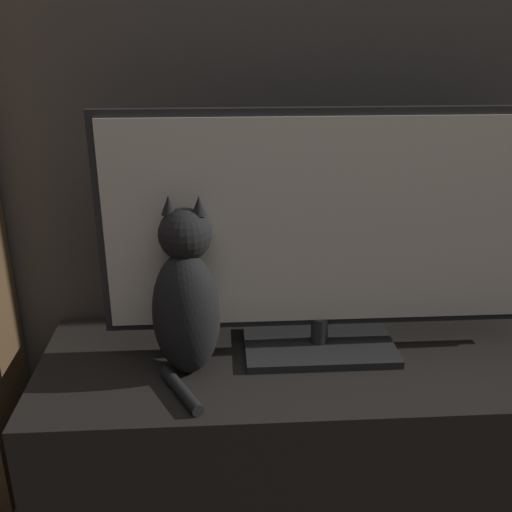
% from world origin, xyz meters
% --- Properties ---
extents(tv_stand, '(1.53, 0.50, 0.44)m').
position_xyz_m(tv_stand, '(0.00, 0.93, 0.22)').
color(tv_stand, black).
rests_on(tv_stand, ground_plane).
extents(tv, '(1.08, 0.23, 0.62)m').
position_xyz_m(tv, '(-0.05, 0.99, 0.76)').
color(tv, black).
rests_on(tv, tv_stand).
extents(cat, '(0.18, 0.29, 0.44)m').
position_xyz_m(cat, '(-0.38, 0.90, 0.63)').
color(cat, black).
rests_on(cat, tv_stand).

